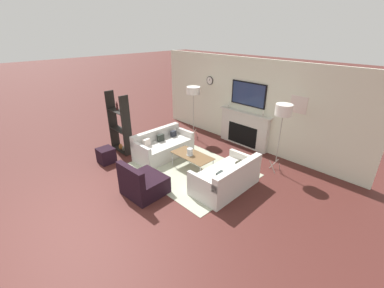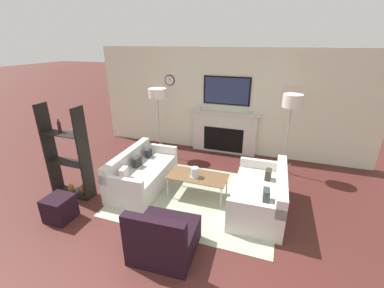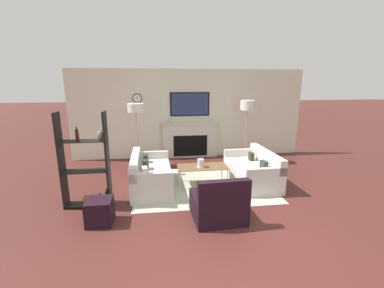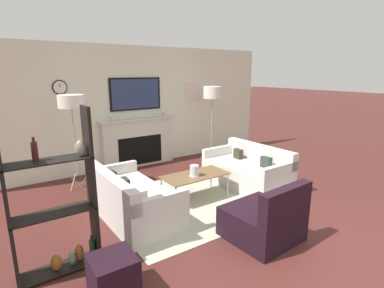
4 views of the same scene
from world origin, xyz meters
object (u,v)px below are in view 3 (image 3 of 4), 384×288
coffee_table (202,167)px  ottoman (100,211)px  couch_left (150,176)px  floor_lamp_left (136,109)px  couch_right (253,171)px  floor_lamp_right (248,106)px  hurricane_candle (201,163)px  shelf_unit (87,166)px  armchair (218,205)px

coffee_table → ottoman: coffee_table is taller
couch_left → floor_lamp_left: size_ratio=0.97×
couch_right → coffee_table: couch_right is taller
couch_right → floor_lamp_right: floor_lamp_right is taller
hurricane_candle → shelf_unit: shelf_unit is taller
coffee_table → hurricane_candle: hurricane_candle is taller
couch_right → ottoman: bearing=-156.2°
coffee_table → floor_lamp_right: (1.56, 1.56, 1.24)m
floor_lamp_left → floor_lamp_right: floor_lamp_right is taller
couch_left → floor_lamp_right: size_ratio=0.94×
hurricane_candle → coffee_table: bearing=42.2°
armchair → shelf_unit: shelf_unit is taller
couch_left → ottoman: size_ratio=4.05×
couch_right → armchair: bearing=-128.0°
floor_lamp_left → couch_right: bearing=-30.2°
couch_right → ottoman: size_ratio=3.93×
coffee_table → shelf_unit: size_ratio=0.63×
couch_left → hurricane_candle: couch_left is taller
hurricane_candle → floor_lamp_left: (-1.51, 1.59, 1.10)m
couch_left → coffee_table: couch_left is taller
floor_lamp_right → ottoman: floor_lamp_right is taller
floor_lamp_left → shelf_unit: (-0.75, -2.30, -0.83)m
armchair → floor_lamp_right: floor_lamp_right is taller
couch_left → armchair: (1.20, -1.51, -0.02)m
couch_left → hurricane_candle: (1.14, 0.01, 0.24)m
couch_right → hurricane_candle: 1.26m
couch_left → floor_lamp_right: (2.75, 1.60, 1.37)m
couch_left → armchair: bearing=-51.5°
shelf_unit → armchair: bearing=-19.3°
coffee_table → floor_lamp_right: size_ratio=0.63×
floor_lamp_left → ottoman: (-0.42, -3.00, -1.40)m
coffee_table → shelf_unit: (-2.31, -0.75, 0.38)m
floor_lamp_right → coffee_table: bearing=-135.1°
floor_lamp_right → couch_left: bearing=-149.7°
hurricane_candle → floor_lamp_right: 2.53m
hurricane_candle → shelf_unit: size_ratio=0.10×
shelf_unit → couch_right: bearing=11.3°
floor_lamp_right → couch_right: bearing=-102.8°
shelf_unit → ottoman: bearing=-64.5°
couch_right → floor_lamp_right: (0.36, 1.60, 1.37)m
couch_right → floor_lamp_left: bearing=149.8°
floor_lamp_right → shelf_unit: floor_lamp_right is taller
hurricane_candle → floor_lamp_left: floor_lamp_left is taller
couch_right → couch_left: bearing=-179.9°
hurricane_candle → floor_lamp_right: (1.60, 1.59, 1.13)m
armchair → floor_lamp_left: bearing=116.7°
couch_left → shelf_unit: (-1.12, -0.70, 0.50)m
armchair → floor_lamp_left: floor_lamp_left is taller
floor_lamp_right → hurricane_candle: bearing=-135.2°
couch_right → ottoman: (-3.17, -1.40, -0.07)m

